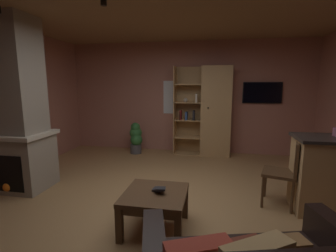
% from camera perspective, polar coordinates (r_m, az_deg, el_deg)
% --- Properties ---
extents(floor, '(5.78, 5.78, 0.02)m').
position_cam_1_polar(floor, '(3.56, -1.25, -18.21)').
color(floor, '#A37A4C').
rests_on(floor, ground).
extents(wall_back, '(5.90, 0.06, 2.65)m').
position_cam_1_polar(wall_back, '(6.04, 4.42, 6.56)').
color(wall_back, '#AD7060').
rests_on(wall_back, ground).
extents(window_pane_back, '(0.59, 0.01, 0.80)m').
position_cam_1_polar(window_pane_back, '(6.04, 1.68, 6.67)').
color(window_pane_back, white).
extents(stone_fireplace, '(0.92, 0.75, 2.65)m').
position_cam_1_polar(stone_fireplace, '(4.45, -31.74, 2.34)').
color(stone_fireplace, gray).
rests_on(stone_fireplace, ground).
extents(bookshelf_cabinet, '(1.30, 0.41, 2.06)m').
position_cam_1_polar(bookshelf_cabinet, '(5.76, 10.16, 3.24)').
color(bookshelf_cabinet, tan).
rests_on(bookshelf_cabinet, ground).
extents(coffee_table, '(0.70, 0.70, 0.45)m').
position_cam_1_polar(coffee_table, '(2.91, -3.03, -16.67)').
color(coffee_table, '#4C331E').
rests_on(coffee_table, ground).
extents(table_book_0, '(0.12, 0.12, 0.03)m').
position_cam_1_polar(table_book_0, '(2.91, -2.44, -14.55)').
color(table_book_0, black).
rests_on(table_book_0, coffee_table).
extents(table_book_1, '(0.11, 0.09, 0.02)m').
position_cam_1_polar(table_book_1, '(2.86, -2.04, -14.43)').
color(table_book_1, black).
rests_on(table_book_1, coffee_table).
extents(table_book_2, '(0.11, 0.09, 0.02)m').
position_cam_1_polar(table_book_2, '(2.82, -1.65, -14.36)').
color(table_book_2, black).
rests_on(table_book_2, coffee_table).
extents(dining_chair, '(0.52, 0.52, 0.92)m').
position_cam_1_polar(dining_chair, '(3.70, 25.77, -9.00)').
color(dining_chair, '#4C331E').
rests_on(dining_chair, ground).
extents(potted_floor_plant, '(0.32, 0.35, 0.75)m').
position_cam_1_polar(potted_floor_plant, '(5.96, -7.46, -2.65)').
color(potted_floor_plant, '#4C4C51').
rests_on(potted_floor_plant, ground).
extents(wall_mounted_tv, '(0.85, 0.06, 0.48)m').
position_cam_1_polar(wall_mounted_tv, '(6.03, 21.04, 7.23)').
color(wall_mounted_tv, black).
extents(track_light_spot_1, '(0.07, 0.07, 0.09)m').
position_cam_1_polar(track_light_spot_1, '(3.21, -14.75, 26.19)').
color(track_light_spot_1, black).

